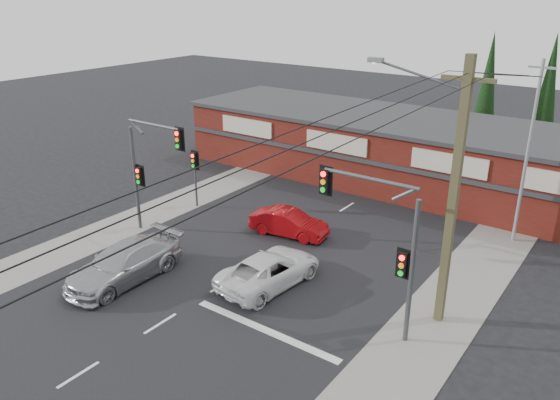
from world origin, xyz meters
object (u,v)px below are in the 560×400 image
Objects in this scene: red_sedan at (289,223)px; shop_building at (380,146)px; silver_suv at (124,263)px; utility_pole at (451,188)px; white_suv at (270,269)px.

red_sedan is 11.18m from shop_building.
utility_pole reaches higher than silver_suv.
utility_pole reaches higher than red_sedan.
white_suv is 0.91× the size of silver_suv.
white_suv is at bearing -80.62° from shop_building.
silver_suv is 19.29m from shop_building.
white_suv is 0.50× the size of utility_pole.
white_suv is 15.92m from shop_building.
red_sedan is 10.53m from utility_pole.
silver_suv is 8.58m from red_sedan.
shop_building reaches higher than red_sedan.
white_suv is 1.24× the size of red_sedan.
white_suv is 6.34m from silver_suv.
shop_building reaches higher than silver_suv.
red_sedan is 0.15× the size of shop_building.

